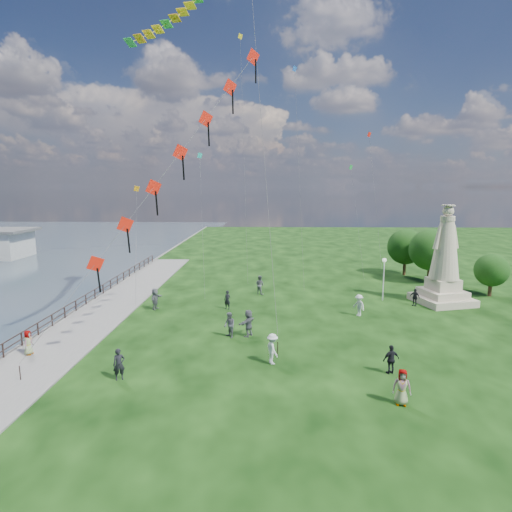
{
  "coord_description": "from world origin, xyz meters",
  "views": [
    {
      "loc": [
        -0.12,
        -22.37,
        10.41
      ],
      "look_at": [
        -1.0,
        8.0,
        5.5
      ],
      "focal_mm": 30.0,
      "sensor_mm": 36.0,
      "label": 1
    }
  ],
  "objects_px": {
    "lamppost": "(384,270)",
    "person_6": "(227,300)",
    "person_8": "(359,305)",
    "person_1": "(229,325)",
    "person_10": "(28,344)",
    "person_2": "(272,349)",
    "person_9": "(415,297)",
    "person_5": "(155,299)",
    "person_4": "(402,387)",
    "person_7": "(260,285)",
    "person_0": "(119,364)",
    "statue": "(444,267)",
    "person_11": "(248,323)",
    "person_3": "(391,359)"
  },
  "relations": [
    {
      "from": "lamppost",
      "to": "person_6",
      "type": "distance_m",
      "value": 14.7
    },
    {
      "from": "person_2",
      "to": "person_8",
      "type": "bearing_deg",
      "value": -59.88
    },
    {
      "from": "person_1",
      "to": "person_5",
      "type": "distance_m",
      "value": 9.77
    },
    {
      "from": "person_1",
      "to": "person_8",
      "type": "height_order",
      "value": "person_1"
    },
    {
      "from": "person_9",
      "to": "person_11",
      "type": "height_order",
      "value": "person_11"
    },
    {
      "from": "person_1",
      "to": "person_2",
      "type": "relative_size",
      "value": 0.98
    },
    {
      "from": "statue",
      "to": "person_0",
      "type": "bearing_deg",
      "value": -160.85
    },
    {
      "from": "person_2",
      "to": "person_4",
      "type": "height_order",
      "value": "person_2"
    },
    {
      "from": "statue",
      "to": "person_2",
      "type": "distance_m",
      "value": 20.98
    },
    {
      "from": "lamppost",
      "to": "person_5",
      "type": "xyz_separation_m",
      "value": [
        -20.37,
        -3.56,
        -1.93
      ]
    },
    {
      "from": "person_8",
      "to": "person_1",
      "type": "bearing_deg",
      "value": -95.91
    },
    {
      "from": "person_3",
      "to": "person_11",
      "type": "bearing_deg",
      "value": -52.53
    },
    {
      "from": "person_4",
      "to": "person_10",
      "type": "distance_m",
      "value": 22.02
    },
    {
      "from": "person_5",
      "to": "person_10",
      "type": "distance_m",
      "value": 11.7
    },
    {
      "from": "person_5",
      "to": "person_11",
      "type": "height_order",
      "value": "person_11"
    },
    {
      "from": "person_2",
      "to": "person_9",
      "type": "xyz_separation_m",
      "value": [
        12.72,
        12.97,
        -0.14
      ]
    },
    {
      "from": "person_7",
      "to": "person_8",
      "type": "relative_size",
      "value": 1.05
    },
    {
      "from": "person_1",
      "to": "person_5",
      "type": "bearing_deg",
      "value": -169.32
    },
    {
      "from": "statue",
      "to": "person_3",
      "type": "xyz_separation_m",
      "value": [
        -8.85,
        -15.12,
        -2.51
      ]
    },
    {
      "from": "statue",
      "to": "person_9",
      "type": "xyz_separation_m",
      "value": [
        -2.79,
        -0.95,
        -2.57
      ]
    },
    {
      "from": "person_2",
      "to": "person_8",
      "type": "relative_size",
      "value": 1.04
    },
    {
      "from": "person_4",
      "to": "person_5",
      "type": "height_order",
      "value": "person_5"
    },
    {
      "from": "person_6",
      "to": "person_10",
      "type": "xyz_separation_m",
      "value": [
        -11.39,
        -10.7,
        -0.04
      ]
    },
    {
      "from": "lamppost",
      "to": "person_8",
      "type": "relative_size",
      "value": 2.23
    },
    {
      "from": "person_4",
      "to": "person_6",
      "type": "distance_m",
      "value": 18.93
    },
    {
      "from": "person_4",
      "to": "person_9",
      "type": "distance_m",
      "value": 18.82
    },
    {
      "from": "person_4",
      "to": "person_2",
      "type": "bearing_deg",
      "value": 154.06
    },
    {
      "from": "person_4",
      "to": "person_8",
      "type": "height_order",
      "value": "person_4"
    },
    {
      "from": "person_7",
      "to": "person_11",
      "type": "distance_m",
      "value": 12.0
    },
    {
      "from": "person_6",
      "to": "person_8",
      "type": "height_order",
      "value": "person_8"
    },
    {
      "from": "person_1",
      "to": "person_11",
      "type": "distance_m",
      "value": 1.35
    },
    {
      "from": "lamppost",
      "to": "person_1",
      "type": "relative_size",
      "value": 2.21
    },
    {
      "from": "lamppost",
      "to": "person_11",
      "type": "height_order",
      "value": "lamppost"
    },
    {
      "from": "lamppost",
      "to": "person_9",
      "type": "distance_m",
      "value": 3.61
    },
    {
      "from": "lamppost",
      "to": "person_6",
      "type": "height_order",
      "value": "lamppost"
    },
    {
      "from": "lamppost",
      "to": "person_7",
      "type": "xyz_separation_m",
      "value": [
        -11.49,
        1.95,
        -1.93
      ]
    },
    {
      "from": "person_7",
      "to": "person_10",
      "type": "bearing_deg",
      "value": 85.01
    },
    {
      "from": "person_0",
      "to": "person_5",
      "type": "height_order",
      "value": "person_5"
    },
    {
      "from": "statue",
      "to": "person_2",
      "type": "relative_size",
      "value": 4.82
    },
    {
      "from": "person_4",
      "to": "person_7",
      "type": "xyz_separation_m",
      "value": [
        -7.29,
        21.4,
        0.04
      ]
    },
    {
      "from": "person_11",
      "to": "person_5",
      "type": "bearing_deg",
      "value": -97.71
    },
    {
      "from": "person_6",
      "to": "person_4",
      "type": "bearing_deg",
      "value": -34.31
    },
    {
      "from": "person_6",
      "to": "person_8",
      "type": "distance_m",
      "value": 11.03
    },
    {
      "from": "statue",
      "to": "person_7",
      "type": "bearing_deg",
      "value": 155.26
    },
    {
      "from": "person_5",
      "to": "person_8",
      "type": "height_order",
      "value": "person_5"
    },
    {
      "from": "person_10",
      "to": "statue",
      "type": "bearing_deg",
      "value": -66.77
    },
    {
      "from": "person_0",
      "to": "person_6",
      "type": "bearing_deg",
      "value": 45.18
    },
    {
      "from": "person_11",
      "to": "lamppost",
      "type": "bearing_deg",
      "value": 159.98
    },
    {
      "from": "person_2",
      "to": "person_6",
      "type": "height_order",
      "value": "person_2"
    },
    {
      "from": "person_6",
      "to": "person_10",
      "type": "bearing_deg",
      "value": -112.84
    }
  ]
}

